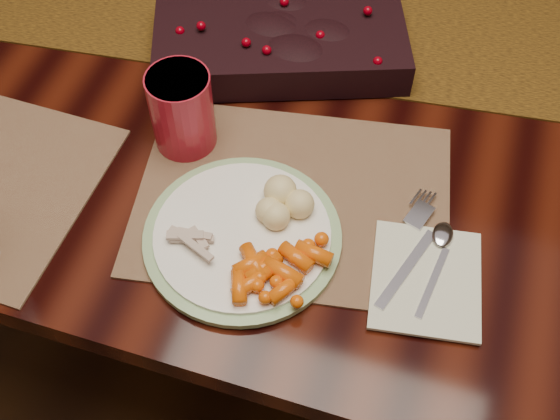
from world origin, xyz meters
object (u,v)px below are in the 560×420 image
(napkin, at_px, (426,280))
(red_cup, at_px, (182,110))
(dinner_plate, at_px, (242,236))
(mashed_potatoes, at_px, (281,201))
(placemat_main, at_px, (293,199))
(dining_table, at_px, (333,221))
(centerpiece, at_px, (280,37))
(turkey_shreds, at_px, (192,243))
(baby_carrots, at_px, (275,268))

(napkin, relative_size, red_cup, 1.30)
(dinner_plate, distance_m, mashed_potatoes, 0.07)
(placemat_main, height_order, dinner_plate, dinner_plate)
(dining_table, distance_m, napkin, 0.52)
(centerpiece, xyz_separation_m, dinner_plate, (0.06, -0.34, -0.03))
(dinner_plate, height_order, mashed_potatoes, mashed_potatoes)
(placemat_main, height_order, turkey_shreds, turkey_shreds)
(placemat_main, distance_m, napkin, 0.20)
(placemat_main, xyz_separation_m, dinner_plate, (-0.04, -0.08, 0.01))
(mashed_potatoes, bearing_deg, turkey_shreds, -136.61)
(dining_table, relative_size, turkey_shreds, 26.68)
(baby_carrots, bearing_deg, red_cup, 136.59)
(dining_table, bearing_deg, turkey_shreds, -107.40)
(mashed_potatoes, bearing_deg, napkin, -10.44)
(placemat_main, bearing_deg, centerpiece, 101.80)
(mashed_potatoes, height_order, turkey_shreds, mashed_potatoes)
(dining_table, height_order, baby_carrots, baby_carrots)
(dining_table, distance_m, placemat_main, 0.44)
(napkin, bearing_deg, turkey_shreds, -179.06)
(dining_table, distance_m, centerpiece, 0.43)
(placemat_main, distance_m, dinner_plate, 0.09)
(placemat_main, height_order, napkin, napkin)
(dining_table, xyz_separation_m, dinner_plate, (-0.06, -0.32, 0.39))
(centerpiece, distance_m, napkin, 0.44)
(napkin, bearing_deg, dining_table, 111.33)
(centerpiece, distance_m, red_cup, 0.22)
(red_cup, bearing_deg, dining_table, 43.87)
(placemat_main, height_order, mashed_potatoes, mashed_potatoes)
(dinner_plate, relative_size, red_cup, 2.14)
(dining_table, xyz_separation_m, centerpiece, (-0.11, 0.02, 0.42))
(dinner_plate, distance_m, red_cup, 0.19)
(placemat_main, xyz_separation_m, red_cup, (-0.17, 0.05, 0.06))
(dinner_plate, xyz_separation_m, red_cup, (-0.13, 0.13, 0.05))
(dining_table, bearing_deg, napkin, -60.32)
(baby_carrots, xyz_separation_m, mashed_potatoes, (-0.02, 0.09, 0.01))
(dining_table, relative_size, mashed_potatoes, 21.77)
(centerpiece, bearing_deg, napkin, -48.54)
(dining_table, distance_m, dinner_plate, 0.50)
(baby_carrots, bearing_deg, dinner_plate, 143.11)
(centerpiece, bearing_deg, baby_carrots, -73.50)
(baby_carrots, xyz_separation_m, turkey_shreds, (-0.11, 0.01, -0.00))
(placemat_main, relative_size, baby_carrots, 3.69)
(placemat_main, xyz_separation_m, turkey_shreds, (-0.09, -0.12, 0.02))
(centerpiece, distance_m, mashed_potatoes, 0.31)
(baby_carrots, relative_size, mashed_potatoes, 1.35)
(dining_table, xyz_separation_m, turkey_shreds, (-0.11, -0.35, 0.40))
(turkey_shreds, distance_m, napkin, 0.29)
(placemat_main, distance_m, red_cup, 0.19)
(turkey_shreds, height_order, napkin, turkey_shreds)
(turkey_shreds, bearing_deg, red_cup, 114.61)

